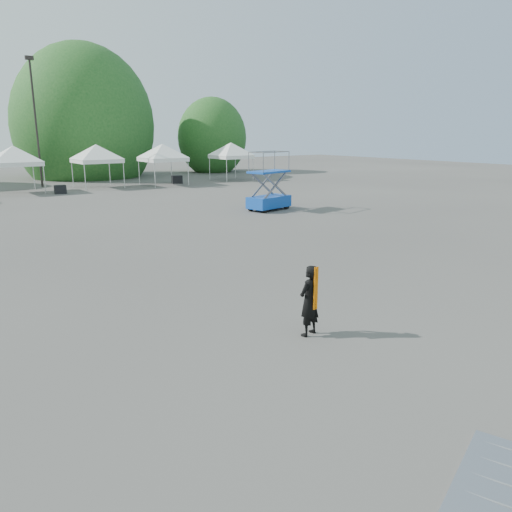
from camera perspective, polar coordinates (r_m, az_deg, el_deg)
ground at (r=13.07m, az=-1.66°, el=-5.24°), size 120.00×120.00×0.00m
light_pole_east at (r=43.33m, az=-23.93°, el=14.51°), size 0.60×0.25×9.80m
tree_mid_e at (r=51.69m, az=-19.03°, el=13.93°), size 5.12×5.12×7.79m
tree_far_e at (r=55.36m, az=-5.03°, el=13.32°), size 3.84×3.84×5.84m
tent_e at (r=39.81m, az=-26.01°, el=10.88°), size 4.61×4.61×3.88m
tent_f at (r=41.32m, az=-17.82°, el=11.68°), size 4.56×4.56×3.88m
tent_g at (r=41.93m, az=-10.65°, el=12.13°), size 4.47×4.47×3.88m
tent_h at (r=45.67m, az=-2.88°, el=12.49°), size 4.29×4.29×3.88m
man at (r=10.82m, az=6.12°, el=-5.09°), size 0.64×0.50×1.57m
scissor_lift at (r=28.03m, az=1.50°, el=8.58°), size 2.71×1.73×3.24m
barrier_left at (r=7.35m, az=26.81°, el=-23.33°), size 2.72×1.95×0.08m
crate_mid at (r=38.30m, az=-21.47°, el=7.10°), size 0.84×0.69×0.60m
crate_east at (r=43.26m, az=-9.02°, el=8.63°), size 1.02×0.90×0.67m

